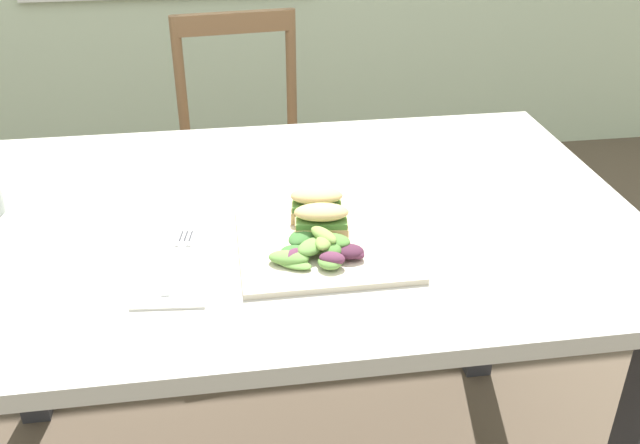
% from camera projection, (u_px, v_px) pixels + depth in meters
% --- Properties ---
extents(dining_table, '(1.33, 0.84, 0.74)m').
position_uv_depth(dining_table, '(268.00, 270.00, 1.32)').
color(dining_table, '#BCB7AD').
rests_on(dining_table, ground).
extents(chair_wooden_far, '(0.44, 0.44, 0.87)m').
position_uv_depth(chair_wooden_far, '(248.00, 164.00, 2.14)').
color(chair_wooden_far, '#8E6642').
rests_on(chair_wooden_far, ground).
extents(plate_lunch, '(0.28, 0.28, 0.01)m').
position_uv_depth(plate_lunch, '(324.00, 242.00, 1.16)').
color(plate_lunch, beige).
rests_on(plate_lunch, dining_table).
extents(sandwich_half_front, '(0.09, 0.07, 0.06)m').
position_uv_depth(sandwich_half_front, '(321.00, 220.00, 1.16)').
color(sandwich_half_front, '#DBB270').
rests_on(sandwich_half_front, plate_lunch).
extents(sandwich_half_back, '(0.09, 0.07, 0.06)m').
position_uv_depth(sandwich_half_back, '(317.00, 203.00, 1.21)').
color(sandwich_half_back, '#DBB270').
rests_on(sandwich_half_back, plate_lunch).
extents(salad_mixed_greens, '(0.16, 0.14, 0.04)m').
position_uv_depth(salad_mixed_greens, '(318.00, 249.00, 1.11)').
color(salad_mixed_greens, '#602D47').
rests_on(salad_mixed_greens, plate_lunch).
extents(napkin_folded, '(0.13, 0.25, 0.00)m').
position_uv_depth(napkin_folded, '(177.00, 263.00, 1.11)').
color(napkin_folded, silver).
rests_on(napkin_folded, dining_table).
extents(fork_on_napkin, '(0.05, 0.19, 0.00)m').
position_uv_depth(fork_on_napkin, '(179.00, 256.00, 1.13)').
color(fork_on_napkin, silver).
rests_on(fork_on_napkin, napkin_folded).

